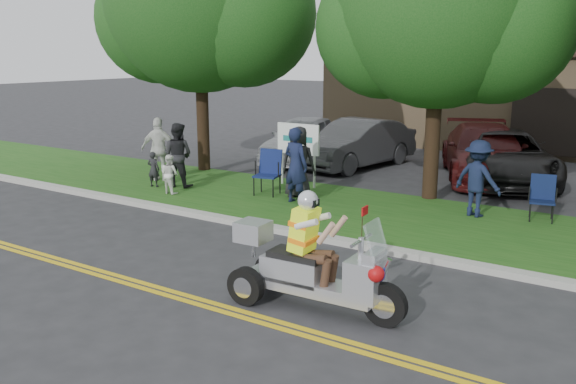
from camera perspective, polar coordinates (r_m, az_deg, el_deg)
The scene contains 22 objects.
ground at distance 9.40m, azimuth -5.67°, elevation -9.38°, with size 120.00×120.00×0.00m, color #28282B.
centerline_near at distance 9.00m, azimuth -8.02°, elevation -10.48°, with size 60.00×0.10×0.01m, color gold.
centerline_far at distance 9.11m, azimuth -7.35°, elevation -10.16°, with size 60.00×0.10×0.01m, color gold.
curb at distance 11.77m, azimuth 3.67°, elevation -4.38°, with size 60.00×0.25×0.12m, color #A8A89E.
grass_verge at distance 13.61m, azimuth 8.15°, elevation -2.10°, with size 60.00×4.00×0.10m, color #194B14.
tree_left at distance 18.27m, azimuth -8.09°, elevation 16.90°, with size 6.62×5.40×7.78m.
tree_mid at distance 14.85m, azimuth 14.20°, elevation 15.96°, with size 5.88×4.80×7.05m.
business_sign at distance 15.93m, azimuth 0.96°, elevation 4.65°, with size 1.25×0.06×1.75m.
trike_scooter at distance 8.63m, azimuth 2.04°, elevation -7.13°, with size 2.63×0.89×1.72m.
lawn_chair_a at distance 15.12m, azimuth -1.80°, elevation 2.16°, with size 0.70×0.72×1.11m.
lawn_chair_b at distance 13.86m, azimuth 22.71°, elevation -0.24°, with size 0.60×0.61×0.95m.
spectator_adult_left at distance 14.15m, azimuth 0.74°, elevation 2.51°, with size 0.65×0.43×1.78m, color #141B39.
spectator_adult_mid at distance 16.15m, azimuth -10.27°, elevation 3.43°, with size 0.81×0.63×1.67m, color black.
spectator_adult_right at distance 17.03m, azimuth -11.94°, elevation 3.94°, with size 1.01×0.42×1.73m, color silver.
spectator_chair_a at distance 13.61m, azimuth 17.33°, elevation 1.22°, with size 1.07×0.61×1.65m, color #131C37.
spectator_chair_b at distance 14.70m, azimuth 0.97°, elevation 2.81°, with size 0.85×0.55×1.73m, color black.
child_left at distance 16.32m, azimuth -12.47°, elevation 2.10°, with size 0.34×0.22×0.93m, color black.
child_right at distance 15.45m, azimuth -11.01°, elevation 1.66°, with size 0.48×0.37×0.98m, color white.
parked_car_far_left at distance 20.16m, azimuth 1.43°, elevation 4.99°, with size 1.79×4.46×1.52m, color #A4A5AB.
parked_car_left at distance 19.28m, azimuth 6.40°, elevation 4.51°, with size 1.58×4.54×1.50m, color #343437.
parked_car_mid at distance 17.97m, azimuth 19.51°, elevation 3.12°, with size 2.38×5.17×1.44m, color black.
parked_car_right at distance 18.30m, azimuth 17.92°, elevation 3.55°, with size 2.13×5.25×1.52m, color #451010.
Camera 1 is at (5.50, -6.74, 3.57)m, focal length 38.00 mm.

